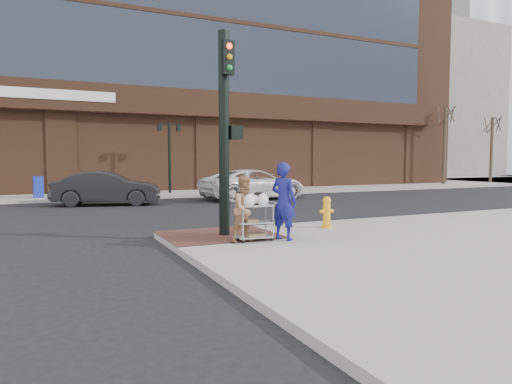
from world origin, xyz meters
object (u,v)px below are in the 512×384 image
minivan_white (254,184)px  fire_hydrant (327,212)px  traffic_signal_pole (225,127)px  sedan_dark (107,188)px  lamp_post (169,150)px  pedestrian_tan (246,209)px  utility_cart (255,219)px  woman_blue (284,201)px

minivan_white → fire_hydrant: (-2.73, -10.74, -0.18)m
traffic_signal_pole → minivan_white: bearing=62.0°
fire_hydrant → sedan_dark: bearing=112.7°
lamp_post → pedestrian_tan: 16.58m
pedestrian_tan → sedan_dark: size_ratio=0.33×
minivan_white → fire_hydrant: minivan_white is taller
lamp_post → utility_cart: bearing=-97.6°
lamp_post → woman_blue: (-1.48, -16.41, -1.56)m
traffic_signal_pole → woman_blue: size_ratio=2.74×
utility_cart → fire_hydrant: size_ratio=1.30×
minivan_white → fire_hydrant: size_ratio=6.40×
utility_cart → pedestrian_tan: bearing=-166.4°
traffic_signal_pole → pedestrian_tan: traffic_signal_pole is taller
lamp_post → minivan_white: lamp_post is taller
traffic_signal_pole → woman_blue: traffic_signal_pole is taller
woman_blue → sedan_dark: (-2.51, 11.95, -0.30)m
lamp_post → fire_hydrant: 15.36m
lamp_post → woman_blue: 16.55m
utility_cart → lamp_post: bearing=82.4°
minivan_white → utility_cart: (-5.41, -11.78, -0.11)m
minivan_white → traffic_signal_pole: bearing=143.2°
pedestrian_tan → fire_hydrant: size_ratio=1.74×
sedan_dark → fire_hydrant: bearing=-142.4°
lamp_post → minivan_white: size_ratio=0.72×
sedan_dark → utility_cart: (1.83, -11.80, -0.10)m
lamp_post → fire_hydrant: (0.52, -15.22, -2.02)m
pedestrian_tan → sedan_dark: (-1.59, 11.86, -0.14)m
sedan_dark → minivan_white: size_ratio=0.83×
fire_hydrant → woman_blue: bearing=-149.2°
woman_blue → minivan_white: woman_blue is taller
lamp_post → woman_blue: lamp_post is taller
woman_blue → minivan_white: size_ratio=0.33×
sedan_dark → minivan_white: bearing=-75.3°
traffic_signal_pole → lamp_post: bearing=80.8°
traffic_signal_pole → fire_hydrant: bearing=0.2°
sedan_dark → utility_cart: 11.94m
woman_blue → pedestrian_tan: size_ratio=1.20×
lamp_post → sedan_dark: lamp_post is taller
utility_cart → fire_hydrant: bearing=21.3°
lamp_post → traffic_signal_pole: (-2.48, -15.23, 0.21)m
woman_blue → minivan_white: bearing=-48.8°
traffic_signal_pole → fire_hydrant: (3.00, 0.01, -2.24)m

